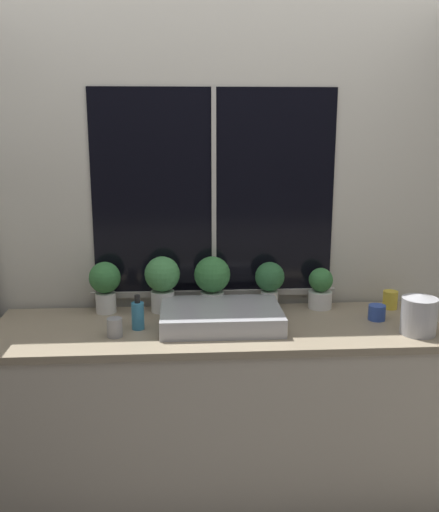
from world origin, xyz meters
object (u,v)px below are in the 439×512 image
at_px(potted_plant_right, 270,281).
at_px(potted_plant_far_right, 320,288).
at_px(potted_plant_center, 212,279).
at_px(mug_yellow, 390,300).
at_px(potted_plant_left, 162,280).
at_px(potted_plant_far_left, 105,283).
at_px(kettle, 419,314).
at_px(soap_bottle, 138,315).
at_px(sink, 221,316).
at_px(mug_grey, 115,328).
at_px(mug_blue, 377,312).

distance_m(potted_plant_right, potted_plant_far_right, 0.28).
bearing_deg(potted_plant_center, mug_yellow, -1.94).
bearing_deg(potted_plant_left, potted_plant_far_right, 0.00).
xyz_separation_m(potted_plant_far_left, kettle, (1.50, -0.41, -0.06)).
distance_m(potted_plant_far_left, potted_plant_center, 0.55).
bearing_deg(soap_bottle, potted_plant_center, 34.93).
height_order(sink, mug_grey, sink).
height_order(soap_bottle, mug_blue, soap_bottle).
bearing_deg(potted_plant_right, potted_plant_left, 180.00).
distance_m(potted_plant_right, mug_blue, 0.56).
height_order(potted_plant_far_right, mug_yellow, potted_plant_far_right).
xyz_separation_m(potted_plant_far_left, soap_bottle, (0.18, -0.26, -0.09)).
relative_size(potted_plant_left, mug_blue, 3.46).
xyz_separation_m(potted_plant_far_right, soap_bottle, (-0.94, -0.26, -0.04)).
bearing_deg(mug_grey, mug_blue, 6.64).
bearing_deg(sink, potted_plant_far_left, 158.64).
bearing_deg(mug_blue, kettle, -57.60).
height_order(sink, kettle, sink).
bearing_deg(potted_plant_right, mug_grey, -155.38).
height_order(soap_bottle, mug_yellow, soap_bottle).
relative_size(potted_plant_far_left, mug_blue, 3.17).
xyz_separation_m(potted_plant_left, potted_plant_right, (0.56, 0.00, -0.02)).
relative_size(sink, potted_plant_right, 2.29).
distance_m(sink, potted_plant_left, 0.39).
xyz_separation_m(potted_plant_left, mug_blue, (1.07, -0.20, -0.13)).
distance_m(potted_plant_left, potted_plant_right, 0.56).
bearing_deg(soap_bottle, mug_grey, -136.21).
distance_m(mug_grey, mug_blue, 1.29).
bearing_deg(potted_plant_left, kettle, -18.64).
xyz_separation_m(potted_plant_far_left, potted_plant_far_right, (1.13, 0.00, -0.05)).
xyz_separation_m(potted_plant_left, mug_yellow, (1.20, -0.03, -0.12)).
bearing_deg(potted_plant_far_left, potted_plant_far_right, 0.00).
bearing_deg(potted_plant_far_left, mug_grey, -76.50).
height_order(potted_plant_left, soap_bottle, potted_plant_left).
bearing_deg(soap_bottle, kettle, -6.41).
bearing_deg(mug_blue, potted_plant_far_left, 171.52).
relative_size(potted_plant_far_right, soap_bottle, 1.30).
height_order(sink, potted_plant_far_left, sink).
relative_size(mug_yellow, kettle, 0.49).
bearing_deg(mug_yellow, kettle, -90.34).
bearing_deg(potted_plant_far_right, potted_plant_center, -180.00).
bearing_deg(potted_plant_left, potted_plant_far_left, 180.00).
height_order(potted_plant_center, mug_blue, potted_plant_center).
bearing_deg(potted_plant_right, potted_plant_far_left, 180.00).
height_order(potted_plant_left, mug_yellow, potted_plant_left).
distance_m(potted_plant_center, kettle, 1.03).
distance_m(potted_plant_center, mug_grey, 0.60).
bearing_deg(mug_blue, potted_plant_far_right, 139.65).
height_order(sink, potted_plant_left, potted_plant_left).
distance_m(mug_yellow, kettle, 0.38).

